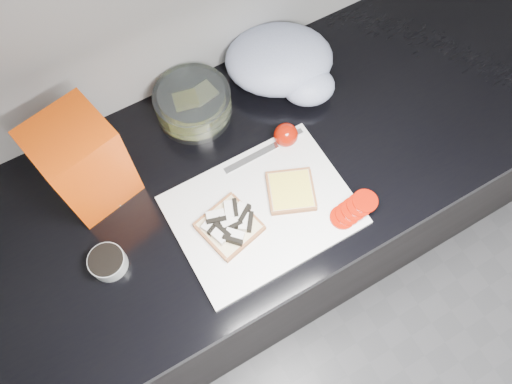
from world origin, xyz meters
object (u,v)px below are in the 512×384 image
(glass_bowl, at_px, (193,104))
(cutting_board, at_px, (263,210))
(steel_canister, at_px, (78,142))
(bread_bag, at_px, (83,163))

(glass_bowl, bearing_deg, cutting_board, -87.74)
(glass_bowl, xyz_separation_m, steel_canister, (-0.28, -0.00, 0.06))
(glass_bowl, xyz_separation_m, bread_bag, (-0.29, -0.07, 0.08))
(cutting_board, bearing_deg, bread_bag, 140.92)
(bread_bag, bearing_deg, cutting_board, -51.17)
(bread_bag, distance_m, steel_canister, 0.07)
(cutting_board, height_order, steel_canister, steel_canister)
(glass_bowl, distance_m, steel_canister, 0.29)
(bread_bag, bearing_deg, steel_canister, 71.23)
(cutting_board, distance_m, bread_bag, 0.40)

